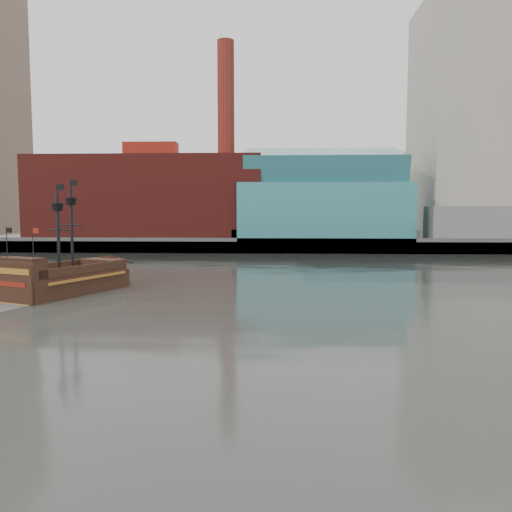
{
  "coord_description": "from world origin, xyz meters",
  "views": [
    {
      "loc": [
        2.14,
        -21.96,
        6.97
      ],
      "look_at": [
        0.58,
        11.75,
        4.0
      ],
      "focal_mm": 35.0,
      "sensor_mm": 36.0,
      "label": 1
    }
  ],
  "objects": [
    {
      "name": "ground",
      "position": [
        0.0,
        0.0,
        0.0
      ],
      "size": [
        400.0,
        400.0,
        0.0
      ],
      "primitive_type": "plane",
      "color": "#292B26",
      "rests_on": "ground"
    },
    {
      "name": "promenade_far",
      "position": [
        0.0,
        92.0,
        1.0
      ],
      "size": [
        220.0,
        60.0,
        2.0
      ],
      "primitive_type": "cube",
      "color": "slate",
      "rests_on": "ground"
    },
    {
      "name": "seawall",
      "position": [
        0.0,
        62.5,
        1.3
      ],
      "size": [
        220.0,
        1.0,
        2.6
      ],
      "primitive_type": "cube",
      "color": "#4C4C49",
      "rests_on": "ground"
    },
    {
      "name": "skyline",
      "position": [
        5.21,
        84.56,
        24.55
      ],
      "size": [
        149.0,
        45.0,
        62.0
      ],
      "color": "brown",
      "rests_on": "promenade_far"
    },
    {
      "name": "pirate_ship",
      "position": [
        -16.14,
        19.59,
        0.95
      ],
      "size": [
        9.23,
        14.55,
        10.5
      ],
      "rotation": [
        0.0,
        0.0,
        -0.39
      ],
      "color": "black",
      "rests_on": "ground"
    }
  ]
}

